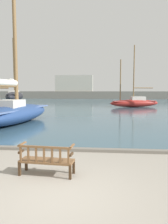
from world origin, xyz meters
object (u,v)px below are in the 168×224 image
Objects in this scene: park_bench at (46,160)px; sailboat_mid_starboard at (15,96)px; sailboat_mid_port at (135,102)px; sailboat_distant_harbor at (15,112)px.

sailboat_mid_starboard is (-16.99, 37.91, 0.90)m from park_bench.
sailboat_mid_port is at bearing -28.15° from sailboat_mid_starboard.
sailboat_mid_starboard is 1.50× the size of sailboat_mid_port.
sailboat_mid_port is (10.83, 16.34, -0.15)m from sailboat_distant_harbor.
sailboat_mid_port reaches higher than park_bench.
park_bench is at bearing -103.17° from sailboat_mid_port.
sailboat_mid_port is at bearing 76.83° from park_bench.
sailboat_mid_starboard reaches higher than sailboat_distant_harbor.
park_bench is 41.56m from sailboat_mid_starboard.
sailboat_distant_harbor reaches higher than park_bench.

